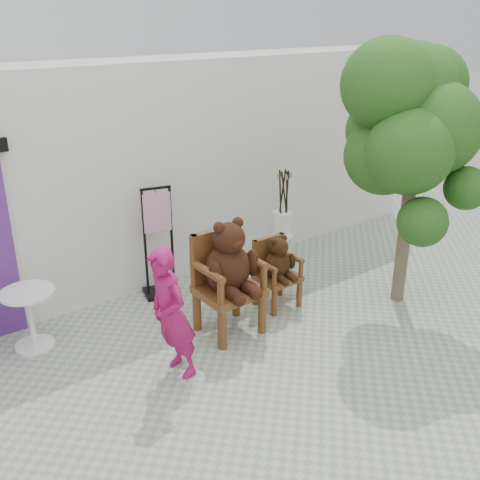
% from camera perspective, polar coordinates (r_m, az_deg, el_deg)
% --- Properties ---
extents(ground_plane, '(60.00, 60.00, 0.00)m').
position_cam_1_polar(ground_plane, '(6.46, 7.82, -11.59)').
color(ground_plane, '#9BA090').
rests_on(ground_plane, ground).
extents(back_wall, '(9.00, 1.00, 3.00)m').
position_cam_1_polar(back_wall, '(8.12, -7.12, 7.29)').
color(back_wall, silver).
rests_on(back_wall, ground).
extents(chair_big, '(0.70, 0.75, 1.42)m').
position_cam_1_polar(chair_big, '(6.49, -1.22, -2.92)').
color(chair_big, '#502A11').
rests_on(chair_big, ground).
extents(chair_small, '(0.51, 0.52, 0.97)m').
position_cam_1_polar(chair_small, '(7.19, 3.77, -2.54)').
color(chair_small, '#502A11').
rests_on(chair_small, ground).
extents(person, '(0.39, 0.56, 1.47)m').
position_cam_1_polar(person, '(5.76, -6.99, -7.47)').
color(person, '#9E1350').
rests_on(person, ground).
extents(cafe_table, '(0.60, 0.60, 0.70)m').
position_cam_1_polar(cafe_table, '(6.77, -20.55, -6.90)').
color(cafe_table, white).
rests_on(cafe_table, ground).
extents(display_stand, '(0.52, 0.45, 1.51)m').
position_cam_1_polar(display_stand, '(7.50, -8.20, -1.48)').
color(display_stand, black).
rests_on(display_stand, ground).
extents(stool_bucket, '(0.32, 0.32, 1.45)m').
position_cam_1_polar(stool_bucket, '(8.39, 4.37, 1.74)').
color(stool_bucket, white).
rests_on(stool_bucket, ground).
extents(tree, '(1.85, 1.75, 3.33)m').
position_cam_1_polar(tree, '(7.02, 16.70, 11.60)').
color(tree, '#4C3D2D').
rests_on(tree, ground).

